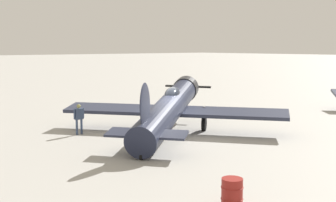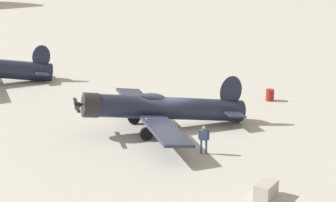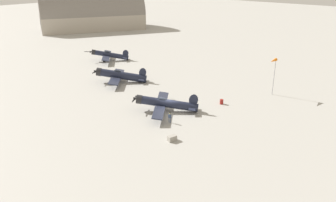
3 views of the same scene
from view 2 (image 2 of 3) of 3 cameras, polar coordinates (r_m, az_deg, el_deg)
name	(u,v)px [view 2 (image 2 of 3)]	position (r m, az deg, el deg)	size (l,w,h in m)	color
ground_plane	(168,129)	(33.23, 0.00, -2.99)	(400.00, 400.00, 0.00)	#A8A59E
airplane_foreground	(160,108)	(32.67, -0.86, -0.77)	(10.57, 10.00, 3.17)	#1E2338
ground_crew_mechanic	(204,137)	(29.03, 3.85, -3.87)	(0.24, 0.61, 1.58)	#384766
equipment_crate	(266,190)	(24.59, 10.41, -9.37)	(1.36, 0.98, 0.75)	#9E998E
fuel_drum	(270,95)	(39.97, 10.83, 0.63)	(0.64, 0.64, 0.84)	maroon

